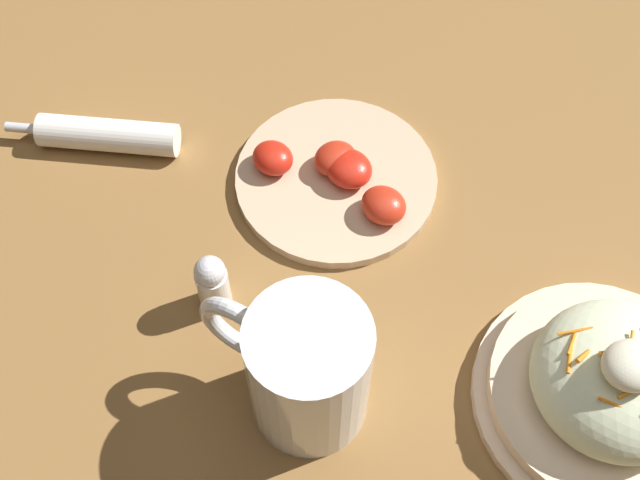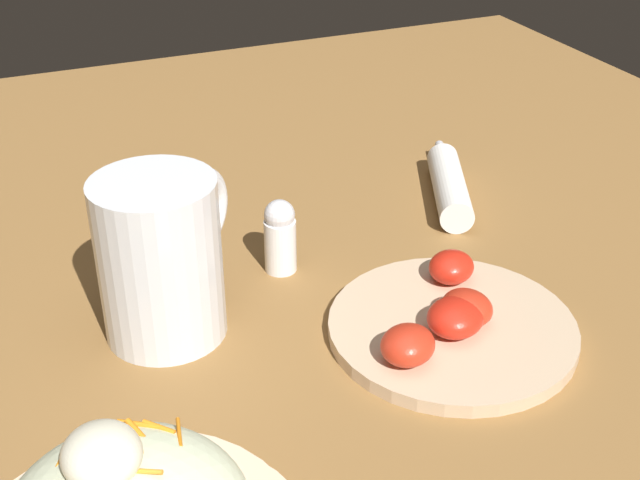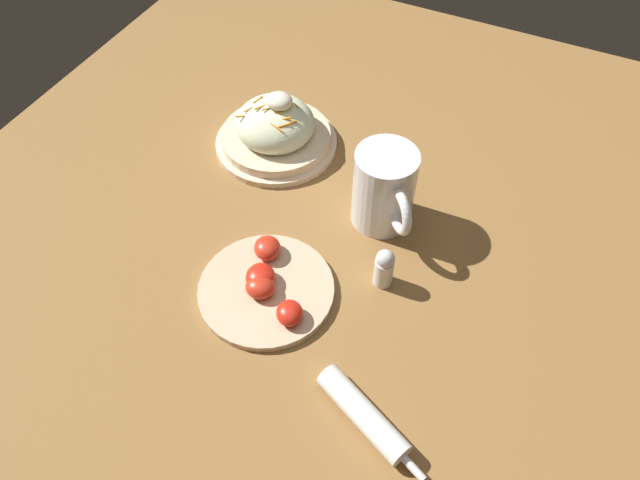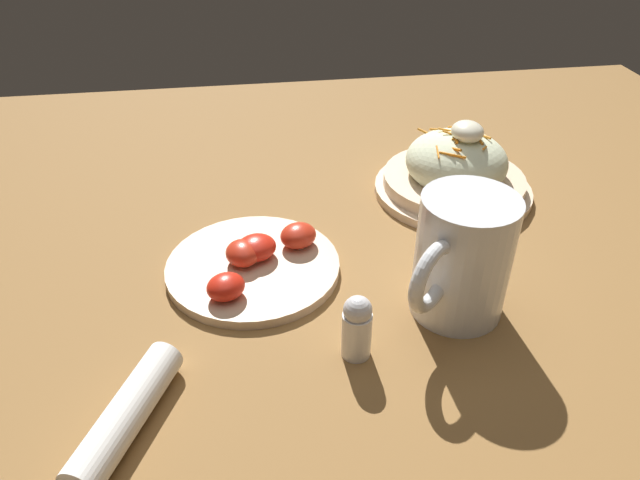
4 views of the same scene
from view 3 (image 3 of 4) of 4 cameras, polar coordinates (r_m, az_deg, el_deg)
ground_plane at (r=0.97m, az=3.31°, el=-0.53°), size 1.43×1.43×0.00m
salad_plate at (r=1.11m, az=-4.19°, el=10.26°), size 0.22×0.22×0.11m
beer_mug at (r=0.96m, az=6.04°, el=4.58°), size 0.12×0.13×0.14m
napkin_roll at (r=0.81m, az=4.16°, el=-16.05°), size 0.17×0.10×0.03m
tomato_plate at (r=0.91m, az=-5.02°, el=-4.40°), size 0.20×0.20×0.04m
salt_shaker at (r=0.90m, az=6.05°, el=-2.58°), size 0.03×0.03×0.07m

